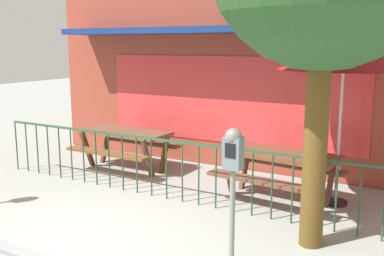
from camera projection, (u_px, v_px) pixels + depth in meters
name	position (u px, v px, depth m)	size (l,w,h in m)	color
ground	(81.00, 246.00, 5.48)	(40.00, 40.00, 0.00)	#949892
pub_storefront	(232.00, 21.00, 8.68)	(8.29, 1.33, 5.77)	#552C27
patio_fence_front	(166.00, 158.00, 7.02)	(6.99, 0.04, 0.97)	#2C4C31
picnic_table_left	(125.00, 139.00, 8.72)	(1.82, 1.39, 0.79)	brown
picnic_table_right	(279.00, 162.00, 6.98)	(1.93, 1.53, 0.79)	brown
patio_umbrella	(344.00, 60.00, 6.50)	(1.91, 1.91, 2.36)	black
parking_meter_near	(233.00, 166.00, 4.38)	(0.18, 0.17, 1.63)	slate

